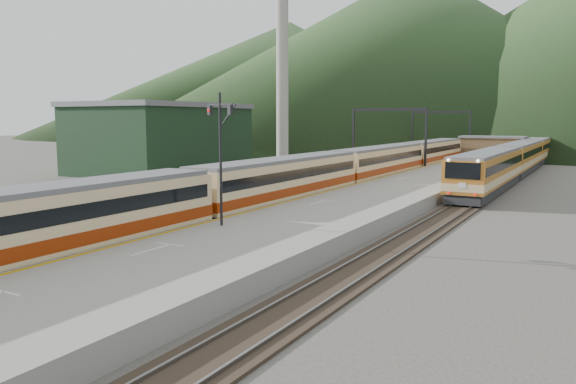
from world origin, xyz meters
The scene contains 17 objects.
track_main centered at (0.00, 40.00, 0.07)m, with size 2.60×200.00×0.23m.
track_far centered at (-5.00, 40.00, 0.07)m, with size 2.60×200.00×0.23m.
track_second centered at (11.50, 40.00, 0.07)m, with size 2.60×200.00×0.23m.
platform centered at (5.60, 38.00, 0.50)m, with size 8.00×100.00×1.00m, color gray.
gantry_near centered at (-2.85, 55.00, 5.59)m, with size 9.55×0.25×8.00m.
gantry_far centered at (-2.85, 80.00, 5.59)m, with size 9.55×0.25×8.00m.
warehouse centered at (-28.00, 42.00, 4.32)m, with size 14.50×20.50×8.60m.
smokestack centered at (-22.00, 62.00, 15.00)m, with size 1.80×1.80×30.00m, color #9E998E.
station_shed centered at (5.60, 78.00, 2.57)m, with size 9.40×4.40×3.10m.
hill_a centered at (-40.00, 190.00, 30.00)m, with size 180.00×180.00×60.00m, color #21431C.
hill_d centered at (-120.00, 240.00, 27.50)m, with size 200.00×200.00×55.00m, color #21431C.
main_train centered at (0.00, 34.24, 2.06)m, with size 3.00×82.10×3.66m.
second_train centered at (11.50, 62.08, 2.12)m, with size 3.10×63.52×3.78m.
signal_mast centered at (3.08, 12.06, 5.22)m, with size 2.11×0.82×6.92m.
short_signal_b centered at (-3.07, 34.21, 1.46)m, with size 0.25×0.21×2.27m.
short_signal_c centered at (-7.60, 15.14, 1.46)m, with size 0.26×0.23×2.27m.
worker centered at (-2.93, 6.44, 0.85)m, with size 0.62×0.41×1.70m, color black.
Camera 1 is at (20.42, -11.58, 6.52)m, focal length 35.00 mm.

